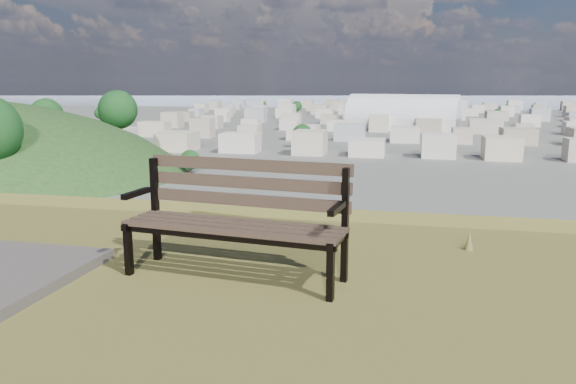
# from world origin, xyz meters

# --- Properties ---
(park_bench) EXTENTS (1.78, 0.76, 0.90)m
(park_bench) POSITION_xyz_m (0.55, 2.13, 25.51)
(park_bench) COLOR #4A382A
(park_bench) RESTS_ON hilltop_mesa
(arena) EXTENTS (63.39, 36.44, 25.16)m
(arena) POSITION_xyz_m (-1.52, 316.41, 5.93)
(arena) COLOR silver
(arena) RESTS_ON ground
(city_blocks) EXTENTS (395.00, 361.00, 7.00)m
(city_blocks) POSITION_xyz_m (0.00, 394.44, 3.50)
(city_blocks) COLOR beige
(city_blocks) RESTS_ON ground
(city_trees) EXTENTS (406.52, 387.20, 9.98)m
(city_trees) POSITION_xyz_m (-26.39, 319.00, 4.83)
(city_trees) COLOR #36271B
(city_trees) RESTS_ON ground
(bay_water) EXTENTS (2400.00, 700.00, 0.12)m
(bay_water) POSITION_xyz_m (0.00, 900.00, 0.00)
(bay_water) COLOR gray
(bay_water) RESTS_ON ground
(far_hills) EXTENTS (2050.00, 340.00, 60.00)m
(far_hills) POSITION_xyz_m (-60.92, 1402.93, 25.47)
(far_hills) COLOR #A4B0CC
(far_hills) RESTS_ON ground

